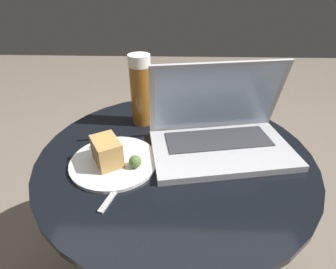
% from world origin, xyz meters
% --- Properties ---
extents(table, '(0.72, 0.72, 0.58)m').
position_xyz_m(table, '(0.00, 0.00, 0.43)').
color(table, '#9E9EA3').
rests_on(table, ground_plane).
extents(laptop, '(0.40, 0.28, 0.23)m').
position_xyz_m(laptop, '(0.12, 0.03, 0.62)').
color(laptop, '#B2B2B7').
rests_on(laptop, table).
extents(beer_glass, '(0.06, 0.06, 0.22)m').
position_xyz_m(beer_glass, '(-0.11, 0.16, 0.68)').
color(beer_glass, brown).
rests_on(beer_glass, table).
extents(snack_plate, '(0.22, 0.22, 0.07)m').
position_xyz_m(snack_plate, '(-0.16, -0.06, 0.60)').
color(snack_plate, silver).
rests_on(snack_plate, table).
extents(fork, '(0.07, 0.19, 0.00)m').
position_xyz_m(fork, '(-0.12, -0.11, 0.58)').
color(fork, '#B2B2B7').
rests_on(fork, table).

